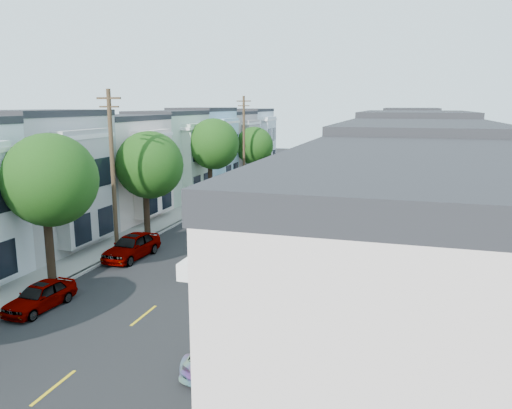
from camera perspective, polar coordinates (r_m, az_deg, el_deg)
The scene contains 25 objects.
ground at distance 28.26m, azimuth -6.73°, elevation -7.78°, with size 160.00×160.00×0.00m, color black.
road_slab at distance 41.92m, azimuth 1.36°, elevation -1.35°, with size 12.00×70.00×0.02m, color black.
curb_left at distance 43.84m, azimuth -6.29°, elevation -0.77°, with size 0.30×70.00×0.15m, color gray.
curb_right at distance 40.78m, azimuth 9.60°, elevation -1.78°, with size 0.30×70.00×0.15m, color gray.
sidewalk_left at distance 44.36m, azimuth -7.84°, elevation -0.66°, with size 2.60×70.00×0.15m, color gray.
sidewalk_right at distance 40.65m, azimuth 11.42°, elevation -1.89°, with size 2.60×70.00×0.15m, color gray.
centerline at distance 41.92m, azimuth 1.36°, elevation -1.37°, with size 0.12×70.00×0.01m, color gold.
townhouse_row_left at distance 46.05m, azimuth -12.15°, elevation -0.46°, with size 5.00×70.00×8.50m, color #ADA19C.
townhouse_row_right at distance 40.53m, azimuth 16.77°, elevation -2.30°, with size 5.00×70.00×8.50m, color #ADA19C.
tree_b at distance 27.08m, azimuth -22.59°, elevation 2.56°, with size 4.70×4.70×7.87m.
tree_c at distance 35.53m, azimuth -12.19°, elevation 4.42°, with size 4.70×4.70×7.47m.
tree_d at distance 46.50m, azimuth -4.97°, elevation 6.88°, with size 4.70×4.70×8.01m.
tree_e at distance 58.81m, azimuth -0.29°, elevation 6.71°, with size 4.45×4.45×6.71m.
tree_far_r at distance 55.12m, azimuth 12.60°, elevation 5.69°, with size 2.90×2.90×5.56m.
utility_pole_near at distance 31.72m, azimuth -16.04°, elevation 3.53°, with size 1.60×0.26×10.00m.
utility_pole_far at distance 55.31m, azimuth -1.39°, elevation 7.12°, with size 1.60×0.26×10.00m.
fedex_truck at distance 29.24m, azimuth -2.85°, elevation -3.78°, with size 2.30×5.97×2.86m.
lead_sedan at distance 39.69m, azimuth 3.90°, elevation -1.15°, with size 1.54×4.03×1.31m, color black.
parked_left_b at distance 25.18m, azimuth -23.46°, elevation -9.59°, with size 1.48×3.87×1.26m, color black.
parked_left_c at distance 31.38m, azimuth -14.02°, elevation -4.65°, with size 1.78×4.66×1.51m, color gray.
parked_left_d at distance 41.93m, azimuth -5.65°, elevation -0.48°, with size 1.86×4.43×1.33m, color #410B10.
parked_right_a at distance 18.91m, azimuth -3.30°, elevation -15.56°, with size 1.88×4.48×1.34m, color #4A4E54.
parked_right_b at distance 25.78m, azimuth 2.64°, elevation -7.86°, with size 2.49×5.39×1.50m, color silver.
parked_right_c at distance 45.44m, azimuth 8.93°, elevation 0.30°, with size 1.32×3.74×1.25m, color black.
parked_right_d at distance 55.36m, azimuth 10.36°, elevation 2.30°, with size 1.48×4.19×1.40m, color black.
Camera 1 is at (10.71, -24.47, 9.22)m, focal length 35.00 mm.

